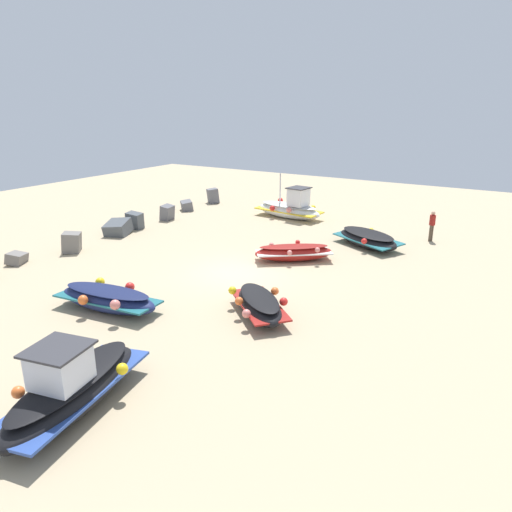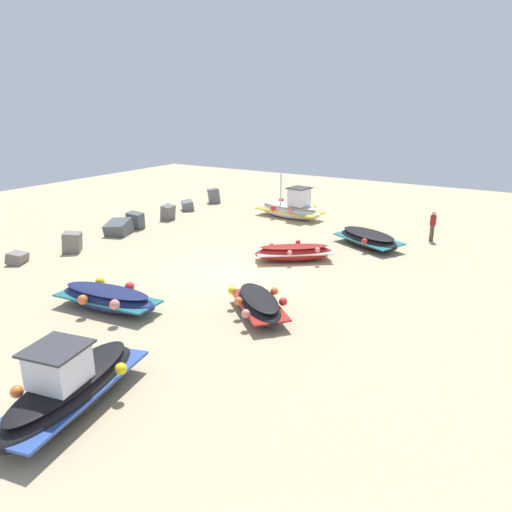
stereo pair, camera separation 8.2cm
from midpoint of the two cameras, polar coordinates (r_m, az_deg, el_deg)
name	(u,v)px [view 1 (the left image)]	position (r m, az deg, el deg)	size (l,w,h in m)	color
ground_plane	(236,273)	(21.53, -2.51, -2.04)	(57.32, 57.32, 0.00)	tan
fishing_boat_0	(294,252)	(23.11, 4.42, 0.46)	(3.32, 3.77, 0.88)	maroon
fishing_boat_1	(368,239)	(25.97, 13.09, 2.02)	(3.22, 4.21, 0.87)	black
fishing_boat_2	(290,208)	(31.70, 4.02, 5.74)	(2.42, 4.90, 2.91)	white
fishing_boat_3	(72,387)	(13.08, -21.33, -14.42)	(4.86, 2.52, 1.92)	black
fishing_boat_4	(108,298)	(18.47, -17.42, -4.86)	(2.10, 4.30, 0.95)	navy
fishing_boat_5	(259,305)	(17.20, 0.24, -5.82)	(3.15, 3.34, 0.85)	black
person_walking	(432,224)	(27.88, 20.22, 3.62)	(0.32, 0.32, 1.69)	brown
breakwater_rocks	(72,240)	(26.90, -21.21, 1.83)	(24.39, 2.53, 1.28)	slate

